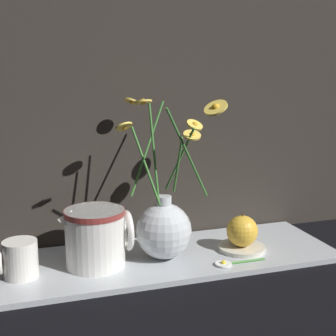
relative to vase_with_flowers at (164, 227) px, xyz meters
name	(u,v)px	position (x,y,z in m)	size (l,w,h in m)	color
ground_plane	(170,260)	(0.02, 0.01, -0.08)	(6.00, 6.00, 0.00)	black
shelf	(170,257)	(0.02, 0.01, -0.08)	(0.77, 0.27, 0.01)	#B2B7BC
backdrop_wall	(151,17)	(0.02, 0.16, 0.47)	(1.27, 0.02, 1.10)	#2D2823
vase_with_flowers	(164,227)	(0.00, 0.00, 0.00)	(0.23, 0.26, 0.36)	silver
yellow_mug	(19,259)	(-0.31, -0.01, -0.03)	(0.08, 0.07, 0.08)	silver
ceramic_pitcher	(96,235)	(-0.15, 0.00, 0.00)	(0.15, 0.13, 0.14)	white
saucer_plate	(242,248)	(0.19, -0.01, -0.07)	(0.11, 0.11, 0.01)	silver
orange_fruit	(242,231)	(0.19, -0.01, -0.03)	(0.07, 0.07, 0.08)	gold
loose_daisy	(229,263)	(0.12, -0.08, -0.07)	(0.12, 0.04, 0.01)	#4C8E3D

